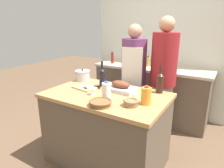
{
  "coord_description": "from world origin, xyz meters",
  "views": [
    {
      "loc": [
        1.15,
        -1.76,
        1.64
      ],
      "look_at": [
        0.0,
        0.13,
        0.96
      ],
      "focal_mm": 32.0,
      "sensor_mm": 36.0,
      "label": 1
    }
  ],
  "objects": [
    {
      "name": "milk_jug",
      "position": [
        0.09,
        -0.14,
        0.97
      ],
      "size": [
        0.09,
        0.09,
        0.19
      ],
      "color": "white",
      "rests_on": "kitchen_island"
    },
    {
      "name": "wine_glass_left",
      "position": [
        -0.11,
        -0.11,
        0.97
      ],
      "size": [
        0.07,
        0.07,
        0.12
      ],
      "color": "silver",
      "rests_on": "kitchen_island"
    },
    {
      "name": "juice_jug",
      "position": [
        0.49,
        -0.05,
        0.96
      ],
      "size": [
        0.1,
        0.1,
        0.19
      ],
      "color": "orange",
      "rests_on": "kitchen_island"
    },
    {
      "name": "cutting_board",
      "position": [
        -0.32,
        0.02,
        0.89
      ],
      "size": [
        0.31,
        0.22,
        0.02
      ],
      "color": "tan",
      "rests_on": "kitchen_island"
    },
    {
      "name": "mixing_bowl",
      "position": [
        0.39,
        -0.16,
        0.91
      ],
      "size": [
        0.15,
        0.15,
        0.06
      ],
      "color": "#846647",
      "rests_on": "kitchen_island"
    },
    {
      "name": "person_cook_guest",
      "position": [
        0.39,
        0.81,
        0.96
      ],
      "size": [
        0.34,
        0.34,
        1.72
      ],
      "rotation": [
        0.0,
        0.0,
        0.3
      ],
      "color": "beige",
      "rests_on": "ground_plane"
    },
    {
      "name": "wine_bottle_green",
      "position": [
        0.5,
        0.35,
        1.0
      ],
      "size": [
        0.08,
        0.08,
        0.32
      ],
      "color": "#381E19",
      "rests_on": "kitchen_island"
    },
    {
      "name": "back_counter",
      "position": [
        0.0,
        1.43,
        0.46
      ],
      "size": [
        1.97,
        0.6,
        0.92
      ],
      "color": "brown",
      "rests_on": "ground_plane"
    },
    {
      "name": "wine_glass_right",
      "position": [
        0.34,
        0.0,
        0.97
      ],
      "size": [
        0.07,
        0.07,
        0.12
      ],
      "color": "silver",
      "rests_on": "kitchen_island"
    },
    {
      "name": "wicker_basket",
      "position": [
        0.13,
        -0.31,
        0.91
      ],
      "size": [
        0.22,
        0.22,
        0.05
      ],
      "color": "brown",
      "rests_on": "kitchen_island"
    },
    {
      "name": "condiment_bottle_short",
      "position": [
        -0.73,
        1.34,
        1.02
      ],
      "size": [
        0.05,
        0.05,
        0.21
      ],
      "color": "maroon",
      "rests_on": "back_counter"
    },
    {
      "name": "ground_plane",
      "position": [
        0.0,
        0.0,
        0.0
      ],
      "size": [
        12.0,
        12.0,
        0.0
      ],
      "primitive_type": "plane",
      "color": "brown"
    },
    {
      "name": "stock_pot",
      "position": [
        -0.57,
        0.29,
        0.95
      ],
      "size": [
        0.2,
        0.2,
        0.16
      ],
      "color": "#B7B7BC",
      "rests_on": "kitchen_island"
    },
    {
      "name": "condiment_bottle_tall",
      "position": [
        -0.08,
        1.43,
        1.0
      ],
      "size": [
        0.06,
        0.06,
        0.18
      ],
      "color": "#B28E2D",
      "rests_on": "back_counter"
    },
    {
      "name": "wine_bottle_dark",
      "position": [
        -0.2,
        0.22,
        1.0
      ],
      "size": [
        0.07,
        0.07,
        0.31
      ],
      "color": "black",
      "rests_on": "kitchen_island"
    },
    {
      "name": "knife_paring",
      "position": [
        -0.32,
        0.0,
        0.9
      ],
      "size": [
        0.14,
        0.09,
        0.01
      ],
      "color": "#B7B7BC",
      "rests_on": "cutting_board"
    },
    {
      "name": "roasting_pan",
      "position": [
        0.09,
        0.17,
        0.93
      ],
      "size": [
        0.37,
        0.25,
        0.12
      ],
      "color": "#BCBCC1",
      "rests_on": "kitchen_island"
    },
    {
      "name": "back_wall",
      "position": [
        0.0,
        1.78,
        1.27
      ],
      "size": [
        2.47,
        0.1,
        2.55
      ],
      "color": "silver",
      "rests_on": "ground_plane"
    },
    {
      "name": "person_cook_aproned",
      "position": [
        -0.01,
        0.73,
        0.9
      ],
      "size": [
        0.35,
        0.38,
        1.63
      ],
      "rotation": [
        0.0,
        0.0,
        0.29
      ],
      "color": "beige",
      "rests_on": "ground_plane"
    },
    {
      "name": "knife_chef",
      "position": [
        -0.25,
        0.1,
        0.9
      ],
      "size": [
        0.21,
        0.06,
        0.01
      ],
      "color": "#B7B7BC",
      "rests_on": "cutting_board"
    },
    {
      "name": "knife_bread",
      "position": [
        -0.21,
        0.11,
        0.9
      ],
      "size": [
        0.15,
        0.05,
        0.01
      ],
      "color": "#B7B7BC",
      "rests_on": "cutting_board"
    },
    {
      "name": "kitchen_island",
      "position": [
        0.0,
        0.0,
        0.44
      ],
      "size": [
        1.36,
        0.85,
        0.88
      ],
      "color": "brown",
      "rests_on": "ground_plane"
    }
  ]
}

